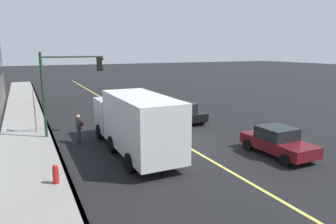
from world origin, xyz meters
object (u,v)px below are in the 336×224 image
at_px(pedestrian_with_backpack, 79,126).
at_px(fire_hydrant, 56,176).
at_px(car_maroon, 278,141).
at_px(truck_white, 135,122).
at_px(car_black, 182,112).
at_px(traffic_light_mast, 68,79).
at_px(street_sign_post, 34,108).

distance_m(pedestrian_with_backpack, fire_hydrant, 5.91).
distance_m(car_maroon, truck_white, 7.48).
bearing_deg(fire_hydrant, car_black, -51.44).
distance_m(car_black, traffic_light_mast, 8.84).
xyz_separation_m(car_black, street_sign_post, (0.77, 10.30, 1.02)).
bearing_deg(truck_white, car_maroon, -118.79).
distance_m(car_maroon, street_sign_post, 14.77).
height_order(car_maroon, fire_hydrant, car_maroon).
bearing_deg(street_sign_post, car_maroon, -131.42).
bearing_deg(traffic_light_mast, pedestrian_with_backpack, -172.73).
height_order(truck_white, fire_hydrant, truck_white).
bearing_deg(fire_hydrant, traffic_light_mast, -13.07).
bearing_deg(street_sign_post, truck_white, -143.63).
bearing_deg(fire_hydrant, street_sign_post, 2.00).
bearing_deg(truck_white, fire_hydrant, 121.13).
bearing_deg(street_sign_post, traffic_light_mast, -127.29).
relative_size(car_maroon, fire_hydrant, 4.23).
height_order(traffic_light_mast, street_sign_post, traffic_light_mast).
bearing_deg(car_black, truck_white, 133.21).
distance_m(truck_white, fire_hydrant, 5.11).
distance_m(pedestrian_with_backpack, traffic_light_mast, 3.10).
xyz_separation_m(pedestrian_with_backpack, traffic_light_mast, (1.65, 0.21, 2.61)).
xyz_separation_m(truck_white, fire_hydrant, (-2.56, 4.24, -1.23)).
relative_size(car_maroon, street_sign_post, 1.35).
height_order(car_maroon, street_sign_post, street_sign_post).
xyz_separation_m(street_sign_post, fire_hydrant, (-8.74, -0.30, -1.26)).
bearing_deg(traffic_light_mast, street_sign_post, 52.71).
bearing_deg(pedestrian_with_backpack, fire_hydrant, 161.30).
bearing_deg(fire_hydrant, truck_white, -58.87).
height_order(car_maroon, traffic_light_mast, traffic_light_mast).
bearing_deg(truck_white, pedestrian_with_backpack, 37.99).
distance_m(truck_white, street_sign_post, 7.67).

